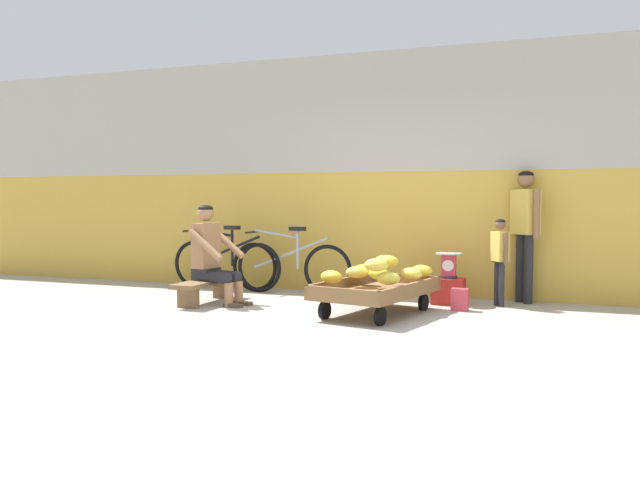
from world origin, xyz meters
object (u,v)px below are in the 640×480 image
bicycle_near_left (226,263)px  bicycle_far_left (290,266)px  banana_cart (376,292)px  vendor_seated (212,255)px  low_bench (206,286)px  shopping_bag (460,300)px  plastic_crate (448,291)px  customer_adult (525,221)px  customer_child (500,252)px  weighing_scale (449,265)px

bicycle_near_left → bicycle_far_left: (0.93, -0.01, 0.00)m
banana_cart → vendor_seated: (-1.98, 0.05, 0.33)m
low_bench → banana_cart: bearing=-1.9°
shopping_bag → bicycle_near_left: bearing=169.8°
plastic_crate → bicycle_far_left: bearing=175.5°
banana_cart → customer_adult: bearing=44.6°
customer_child → shopping_bag: (-0.37, -0.45, -0.49)m
low_bench → customer_adult: size_ratio=0.72×
low_bench → vendor_seated: (0.09, -0.02, 0.37)m
weighing_scale → bicycle_near_left: bearing=176.8°
banana_cart → bicycle_far_left: bearing=142.1°
low_bench → bicycle_far_left: size_ratio=0.67×
plastic_crate → shopping_bag: bearing=-64.6°
vendor_seated → weighing_scale: 2.73m
vendor_seated → bicycle_far_left: (0.52, 1.08, -0.21)m
weighing_scale → bicycle_near_left: 2.99m
weighing_scale → customer_child: 0.58m
customer_adult → low_bench: bearing=-159.3°
banana_cart → bicycle_far_left: size_ratio=0.95×
banana_cart → vendor_seated: 2.00m
banana_cart → customer_child: size_ratio=1.61×
bicycle_far_left → shopping_bag: 2.32m
customer_child → bicycle_far_left: bearing=177.5°
plastic_crate → customer_child: 0.73m
banana_cart → low_bench: banana_cart is taller
vendor_seated → weighing_scale: size_ratio=3.80×
bicycle_far_left → customer_child: 2.63m
weighing_scale → customer_child: customer_child is taller
customer_adult → vendor_seated: bearing=-158.6°
weighing_scale → bicycle_far_left: bearing=175.5°
bicycle_near_left → low_bench: bearing=-72.9°
customer_adult → shopping_bag: customer_adult is taller
customer_adult → shopping_bag: 1.31m
bicycle_near_left → customer_child: customer_child is taller
banana_cart → customer_adult: customer_adult is taller
customer_adult → customer_child: (-0.25, -0.35, -0.34)m
customer_child → plastic_crate: bearing=-175.3°
banana_cart → plastic_crate: size_ratio=4.40×
vendor_seated → banana_cart: bearing=-1.6°
banana_cart → low_bench: (-2.06, 0.07, -0.04)m
low_bench → customer_child: (3.21, 0.95, 0.41)m
banana_cart → bicycle_near_left: (-2.39, 1.15, 0.11)m
weighing_scale → bicycle_far_left: 2.06m
bicycle_far_left → bicycle_near_left: bearing=179.6°
vendor_seated → bicycle_far_left: bearing=64.6°
customer_child → weighing_scale: bearing=-175.2°
banana_cart → weighing_scale: (0.59, 0.98, 0.21)m
vendor_seated → plastic_crate: bearing=19.8°
low_bench → customer_child: 3.38m
low_bench → bicycle_near_left: size_ratio=0.67×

